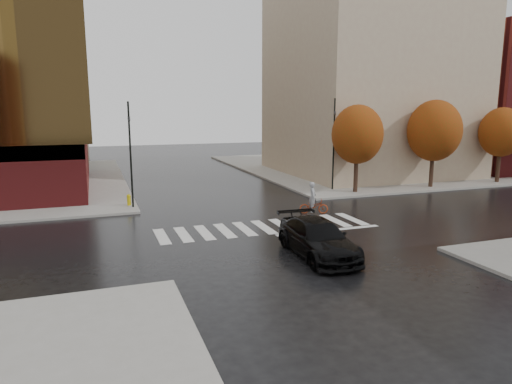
# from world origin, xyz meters

# --- Properties ---
(ground) EXTENTS (120.00, 120.00, 0.00)m
(ground) POSITION_xyz_m (0.00, 0.00, 0.00)
(ground) COLOR black
(ground) RESTS_ON ground
(sidewalk_ne) EXTENTS (30.00, 30.00, 0.15)m
(sidewalk_ne) POSITION_xyz_m (21.00, 21.00, 0.07)
(sidewalk_ne) COLOR gray
(sidewalk_ne) RESTS_ON ground
(crosswalk) EXTENTS (12.00, 3.00, 0.01)m
(crosswalk) POSITION_xyz_m (0.00, 0.50, 0.01)
(crosswalk) COLOR silver
(crosswalk) RESTS_ON ground
(building_ne_tan) EXTENTS (16.00, 16.00, 18.00)m
(building_ne_tan) POSITION_xyz_m (17.00, 17.00, 9.15)
(building_ne_tan) COLOR tan
(building_ne_tan) RESTS_ON sidewalk_ne
(building_ne_brick) EXTENTS (14.00, 14.00, 14.00)m
(building_ne_brick) POSITION_xyz_m (33.00, 16.00, 7.15)
(building_ne_brick) COLOR maroon
(building_ne_brick) RESTS_ON sidewalk_ne
(building_nw_far) EXTENTS (14.00, 12.00, 20.00)m
(building_nw_far) POSITION_xyz_m (-16.00, 37.00, 10.15)
(building_nw_far) COLOR tan
(building_nw_far) RESTS_ON sidewalk_nw
(tree_ne_a) EXTENTS (3.80, 3.80, 6.50)m
(tree_ne_a) POSITION_xyz_m (10.00, 7.40, 4.46)
(tree_ne_a) COLOR black
(tree_ne_a) RESTS_ON sidewalk_ne
(tree_ne_b) EXTENTS (4.20, 4.20, 6.89)m
(tree_ne_b) POSITION_xyz_m (17.00, 7.40, 4.62)
(tree_ne_b) COLOR black
(tree_ne_b) RESTS_ON sidewalk_ne
(tree_ne_c) EXTENTS (3.60, 3.60, 6.31)m
(tree_ne_c) POSITION_xyz_m (24.00, 7.40, 4.37)
(tree_ne_c) COLOR black
(tree_ne_c) RESTS_ON sidewalk_ne
(sedan) EXTENTS (2.39, 5.47, 1.57)m
(sedan) POSITION_xyz_m (0.50, -4.85, 0.78)
(sedan) COLOR black
(sedan) RESTS_ON ground
(cyclist) EXTENTS (1.84, 1.21, 1.97)m
(cyclist) POSITION_xyz_m (4.00, 2.50, 0.67)
(cyclist) COLOR #A02F0E
(cyclist) RESTS_ON ground
(traffic_light_nw) EXTENTS (0.18, 0.15, 6.64)m
(traffic_light_nw) POSITION_xyz_m (-6.30, 7.52, 3.87)
(traffic_light_nw) COLOR black
(traffic_light_nw) RESTS_ON sidewalk_nw
(traffic_light_ne) EXTENTS (0.20, 0.22, 6.97)m
(traffic_light_ne) POSITION_xyz_m (8.94, 9.00, 4.08)
(traffic_light_ne) COLOR black
(traffic_light_ne) RESTS_ON sidewalk_ne
(fire_hydrant) EXTENTS (0.26, 0.26, 0.74)m
(fire_hydrant) POSITION_xyz_m (-6.50, 8.13, 0.55)
(fire_hydrant) COLOR #C3AC0B
(fire_hydrant) RESTS_ON sidewalk_nw
(manhole) EXTENTS (0.58, 0.58, 0.01)m
(manhole) POSITION_xyz_m (2.30, 0.08, 0.01)
(manhole) COLOR #4E301C
(manhole) RESTS_ON ground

